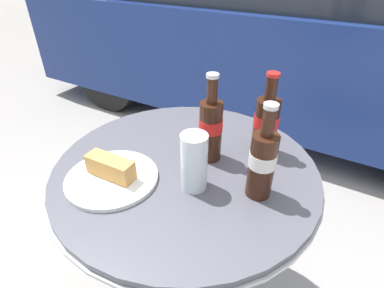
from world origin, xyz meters
TOP-DOWN VIEW (x-y plane):
  - bistro_table at (0.00, 0.00)m, footprint 0.77×0.77m
  - cola_bottle_left at (0.17, 0.18)m, footprint 0.07×0.07m
  - cola_bottle_right at (0.22, -0.01)m, footprint 0.07×0.07m
  - cola_bottle_center at (0.04, 0.07)m, footprint 0.07×0.07m
  - drinking_glass at (0.07, -0.07)m, footprint 0.07×0.07m
  - lunch_plate_near at (-0.14, -0.16)m, footprint 0.25×0.25m
  - parked_car at (-0.32, 1.98)m, footprint 4.00×1.73m

SIDE VIEW (x-z plane):
  - bistro_table at x=0.00m, z-range 0.23..0.93m
  - parked_car at x=-0.32m, z-range -0.05..1.39m
  - lunch_plate_near at x=-0.14m, z-range 0.68..0.75m
  - drinking_glass at x=0.07m, z-range 0.70..0.85m
  - cola_bottle_right at x=0.22m, z-range 0.68..0.93m
  - cola_bottle_left at x=0.17m, z-range 0.68..0.93m
  - cola_bottle_center at x=0.04m, z-range 0.67..0.93m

